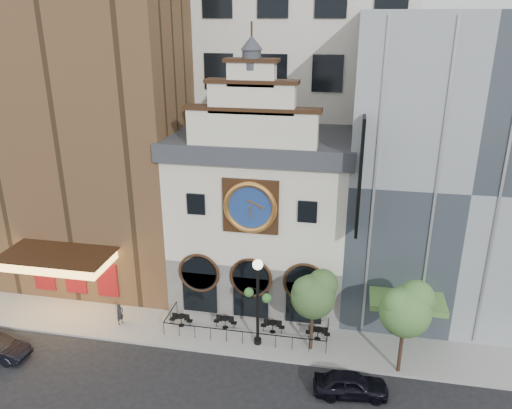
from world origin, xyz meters
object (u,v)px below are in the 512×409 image
Objects in this scene: lamppost at (258,293)px; bistro_3 at (318,333)px; bistro_1 at (225,322)px; bistro_0 at (181,320)px; bistro_2 at (273,326)px; pedestrian at (120,314)px; car_right at (351,384)px; tree_left at (314,293)px; tree_right at (406,308)px.

bistro_3 is at bearing 38.54° from lamppost.
bistro_0 is at bearing -173.72° from bistro_1.
pedestrian is (-10.33, -0.99, 0.30)m from bistro_2.
bistro_1 is at bearing 174.12° from lamppost.
lamppost is at bearing -27.18° from bistro_1.
lamppost reaches higher than car_right.
tree_left reaches higher than bistro_0.
bistro_1 is at bearing 168.60° from tree_right.
tree_right reaches higher than bistro_0.
bistro_3 is 3.67m from tree_left.
bistro_1 and bistro_3 have the same top height.
bistro_2 is 0.26× the size of lamppost.
car_right is 7.52m from lamppost.
bistro_0 is 4.18m from pedestrian.
pedestrian is (-4.13, -0.55, 0.30)m from bistro_0.
tree_left reaches higher than pedestrian.
pedestrian reaches higher than bistro_1.
bistro_2 is (3.21, 0.11, 0.00)m from bistro_1.
lamppost is at bearing 53.33° from car_right.
bistro_3 is 6.62m from tree_right.
lamppost is at bearing -69.39° from pedestrian.
tree_right reaches higher than bistro_2.
pedestrian is at bearing -160.99° from lamppost.
bistro_1 is 7.18m from pedestrian.
lamppost is at bearing -9.73° from bistro_0.
bistro_3 is 13.35m from pedestrian.
pedestrian is 0.28× the size of tree_left.
bistro_3 is at bearing -4.02° from bistro_2.
tree_right is at bearing -12.11° from tree_left.
bistro_1 is at bearing -60.05° from pedestrian.
bistro_0 is 0.26× the size of lamppost.
car_right is 0.76× the size of tree_left.
lamppost is (-0.75, -1.37, 3.23)m from bistro_2.
lamppost is at bearing -162.77° from bistro_3.
tree_left reaches higher than car_right.
bistro_2 is at bearing 4.04° from bistro_0.
car_right reaches higher than bistro_1.
car_right is at bearing -29.32° from bistro_1.
bistro_0 is at bearing -168.43° from lamppost.
bistro_3 is 5.08m from lamppost.
lamppost reaches higher than pedestrian.
pedestrian is at bearing 175.71° from tree_right.
tree_right is at bearing 14.82° from lamppost.
tree_left is at bearing -24.62° from bistro_2.
tree_right is (14.16, -1.92, 3.82)m from bistro_0.
bistro_2 and bistro_3 have the same top height.
bistro_0 is 14.79m from tree_right.
bistro_2 is (6.20, 0.44, 0.00)m from bistro_0.
bistro_3 is at bearing -0.93° from bistro_1.
car_right is at bearing -55.37° from tree_left.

